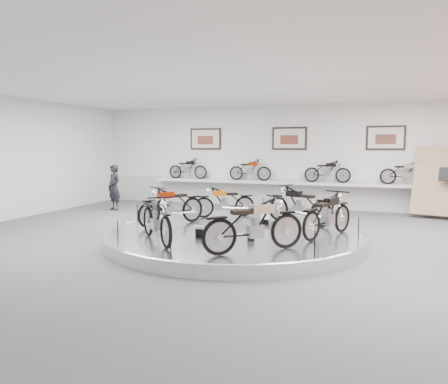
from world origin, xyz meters
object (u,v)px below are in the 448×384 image
(bike_e, at_px, (254,224))
(bike_a, at_px, (299,205))
(bike_b, at_px, (224,202))
(bike_f, at_px, (328,214))
(bike_d, at_px, (156,218))
(visitor, at_px, (114,187))
(display_platform, at_px, (235,237))
(bike_c, at_px, (172,206))
(shelf, at_px, (287,183))

(bike_e, bearing_deg, bike_a, 42.11)
(bike_b, xyz_separation_m, bike_e, (2.02, -3.87, 0.09))
(bike_e, xyz_separation_m, bike_f, (1.20, 2.01, -0.03))
(bike_b, xyz_separation_m, bike_d, (-0.25, -3.72, 0.07))
(bike_e, bearing_deg, visitor, 97.76)
(display_platform, height_order, bike_c, bike_c)
(bike_b, bearing_deg, bike_d, 53.16)
(shelf, distance_m, bike_e, 8.42)
(bike_a, height_order, bike_c, bike_c)
(bike_a, distance_m, bike_f, 1.74)
(bike_f, height_order, visitor, visitor)
(shelf, bearing_deg, bike_c, -106.47)
(display_platform, distance_m, bike_f, 2.35)
(bike_d, bearing_deg, visitor, 176.79)
(bike_c, xyz_separation_m, bike_f, (4.09, -0.12, -0.00))
(display_platform, relative_size, bike_f, 3.59)
(bike_c, bearing_deg, bike_d, 44.70)
(bike_a, bearing_deg, shelf, -49.90)
(bike_b, distance_m, bike_c, 1.95)
(shelf, height_order, bike_d, bike_d)
(bike_e, distance_m, visitor, 9.10)
(bike_c, height_order, bike_d, bike_d)
(bike_a, xyz_separation_m, bike_d, (-2.54, -3.33, 0.01))
(bike_f, bearing_deg, bike_c, 111.25)
(display_platform, bearing_deg, visitor, 148.10)
(shelf, height_order, visitor, visitor)
(bike_b, bearing_deg, bike_c, 30.37)
(bike_a, bearing_deg, bike_b, 15.23)
(bike_b, distance_m, bike_e, 4.36)
(shelf, height_order, bike_c, bike_c)
(bike_d, bearing_deg, bike_e, 42.08)
(bike_c, bearing_deg, bike_f, 115.46)
(bike_b, height_order, bike_e, bike_e)
(bike_a, height_order, bike_d, bike_d)
(shelf, distance_m, visitor, 6.59)
(bike_f, bearing_deg, shelf, 42.51)
(bike_b, xyz_separation_m, bike_f, (3.22, -1.86, 0.06))
(shelf, relative_size, bike_f, 6.17)
(bike_e, bearing_deg, bike_c, 100.25)
(bike_c, relative_size, visitor, 1.04)
(bike_a, distance_m, visitor, 7.69)
(bike_c, relative_size, bike_d, 0.99)
(bike_c, distance_m, bike_d, 2.07)
(bike_d, distance_m, bike_f, 3.93)
(bike_b, height_order, bike_f, bike_f)
(bike_b, relative_size, bike_e, 0.83)
(display_platform, relative_size, shelf, 0.58)
(shelf, distance_m, bike_a, 5.05)
(bike_f, bearing_deg, bike_d, 141.11)
(bike_a, height_order, bike_e, bike_e)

